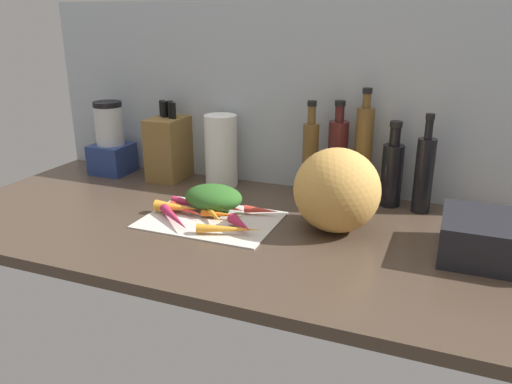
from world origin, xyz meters
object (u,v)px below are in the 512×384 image
object	(u,v)px
carrot_0	(177,207)
bottle_2	(363,153)
knife_block	(169,147)
dish_rack	(494,239)
carrot_5	(175,218)
carrot_6	(196,205)
bottle_0	(310,158)
bottle_3	(392,172)
carrot_3	(223,206)
carrot_8	(230,229)
carrot_1	(262,210)
bottle_1	(337,158)
carrot_9	(187,210)
carrot_2	(211,212)
paper_towel_roll	(221,151)
blender_appliance	(111,143)
cutting_board	(211,219)
carrot_7	(241,224)
carrot_4	(223,214)
winter_squash	(337,190)

from	to	relation	value
carrot_0	bottle_2	size ratio (longest dim) A/B	0.39
knife_block	dish_rack	xyz separation A→B (cm)	(104.86, -27.02, -6.32)
carrot_5	bottle_2	size ratio (longest dim) A/B	0.50
carrot_6	bottle_0	distance (cm)	38.66
bottle_3	carrot_3	bearing A→B (deg)	-149.83
carrot_8	carrot_1	bearing A→B (deg)	80.07
carrot_1	bottle_1	distance (cm)	30.77
bottle_0	bottle_3	distance (cm)	25.26
bottle_2	carrot_9	bearing A→B (deg)	-143.69
carrot_2	bottle_0	xyz separation A→B (cm)	(20.44, 29.27, 10.58)
carrot_9	paper_towel_roll	size ratio (longest dim) A/B	0.59
blender_appliance	paper_towel_roll	xyz separation A→B (cm)	(43.73, 1.95, 0.76)
carrot_5	carrot_6	distance (cm)	11.81
dish_rack	cutting_board	bearing A→B (deg)	-176.93
bottle_0	dish_rack	bearing A→B (deg)	-26.07
cutting_board	dish_rack	bearing A→B (deg)	3.07
carrot_6	carrot_9	world-z (taller)	carrot_6
paper_towel_roll	carrot_6	bearing A→B (deg)	-81.26
carrot_3	carrot_1	bearing A→B (deg)	10.68
dish_rack	carrot_5	bearing A→B (deg)	-172.36
carrot_7	carrot_9	distance (cm)	19.28
bottle_0	bottle_3	size ratio (longest dim) A/B	1.19
carrot_7	knife_block	bearing A→B (deg)	140.57
carrot_0	bottle_0	distance (cm)	44.31
carrot_4	bottle_3	world-z (taller)	bottle_3
winter_squash	dish_rack	size ratio (longest dim) A/B	0.95
bottle_2	bottle_0	bearing A→B (deg)	-171.32
carrot_4	bottle_0	bearing A→B (deg)	59.23
bottle_2	carrot_7	bearing A→B (deg)	-124.34
carrot_4	carrot_8	bearing A→B (deg)	-55.19
carrot_3	bottle_1	size ratio (longest dim) A/B	0.49
bottle_2	bottle_1	bearing A→B (deg)	-177.30
paper_towel_roll	dish_rack	world-z (taller)	paper_towel_roll
carrot_4	bottle_2	bearing A→B (deg)	43.25
cutting_board	carrot_7	size ratio (longest dim) A/B	3.72
blender_appliance	carrot_6	bearing A→B (deg)	-26.57
bottle_2	bottle_3	xyz separation A→B (cm)	(9.10, -0.51, -4.79)
carrot_8	bottle_1	size ratio (longest dim) A/B	0.56
carrot_2	carrot_6	bearing A→B (deg)	148.29
carrot_1	knife_block	world-z (taller)	knife_block
carrot_5	carrot_8	size ratio (longest dim) A/B	1.00
paper_towel_roll	bottle_2	xyz separation A→B (cm)	(47.37, 1.59, 3.34)
carrot_9	paper_towel_roll	xyz separation A→B (cm)	(-3.61, 30.57, 10.12)
knife_block	paper_towel_roll	distance (cm)	20.48
knife_block	paper_towel_roll	xyz separation A→B (cm)	(20.47, -0.25, 0.81)
carrot_0	carrot_9	xyz separation A→B (cm)	(3.28, 0.06, -0.48)
blender_appliance	dish_rack	bearing A→B (deg)	-10.97
paper_towel_roll	carrot_1	bearing A→B (deg)	-43.73
carrot_2	paper_towel_roll	world-z (taller)	paper_towel_roll
cutting_board	knife_block	world-z (taller)	knife_block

